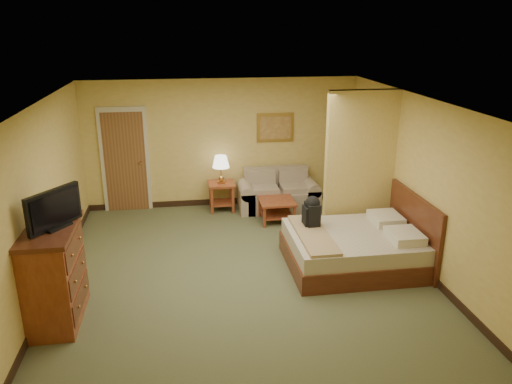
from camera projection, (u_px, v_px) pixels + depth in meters
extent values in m
plane|color=#555A3A|center=(242.00, 270.00, 7.71)|extent=(6.00, 6.00, 0.00)
plane|color=white|center=(240.00, 101.00, 6.87)|extent=(6.00, 6.00, 0.00)
cube|color=#DABA5D|center=(223.00, 144.00, 10.10)|extent=(5.50, 0.02, 2.60)
cube|color=#DABA5D|center=(44.00, 200.00, 6.90)|extent=(0.02, 6.00, 2.60)
cube|color=#DABA5D|center=(418.00, 182.00, 7.68)|extent=(0.02, 6.00, 2.60)
cube|color=#DABA5D|center=(360.00, 167.00, 8.46)|extent=(1.20, 0.15, 2.60)
cube|color=beige|center=(125.00, 160.00, 9.88)|extent=(0.94, 0.06, 2.10)
cube|color=brown|center=(125.00, 162.00, 9.88)|extent=(0.80, 0.04, 2.00)
cylinder|color=#B98544|center=(140.00, 162.00, 9.87)|extent=(0.04, 0.12, 0.04)
cube|color=black|center=(224.00, 201.00, 10.49)|extent=(5.50, 0.02, 0.12)
cube|color=tan|center=(278.00, 200.00, 10.16)|extent=(1.33, 0.71, 0.40)
cube|color=tan|center=(276.00, 176.00, 10.32)|extent=(1.33, 0.17, 0.42)
cube|color=tan|center=(246.00, 200.00, 10.06)|extent=(0.29, 0.71, 0.45)
cube|color=tan|center=(310.00, 197.00, 10.25)|extent=(0.29, 0.71, 0.45)
cube|color=maroon|center=(221.00, 184.00, 10.00)|extent=(0.52, 0.52, 0.04)
cube|color=maroon|center=(222.00, 202.00, 10.13)|extent=(0.44, 0.44, 0.03)
cube|color=maroon|center=(212.00, 201.00, 9.87)|extent=(0.05, 0.05, 0.54)
cube|color=maroon|center=(233.00, 200.00, 9.93)|extent=(0.05, 0.05, 0.54)
cube|color=maroon|center=(211.00, 195.00, 10.26)|extent=(0.05, 0.05, 0.54)
cube|color=maroon|center=(231.00, 194.00, 10.32)|extent=(0.05, 0.05, 0.54)
cylinder|color=#B98544|center=(221.00, 182.00, 9.99)|extent=(0.17, 0.17, 0.04)
cylinder|color=#B98544|center=(221.00, 172.00, 9.92)|extent=(0.02, 0.02, 0.28)
cone|color=white|center=(221.00, 162.00, 9.85)|extent=(0.34, 0.34, 0.24)
cube|color=maroon|center=(277.00, 201.00, 9.48)|extent=(0.67, 0.67, 0.04)
cube|color=maroon|center=(276.00, 214.00, 9.56)|extent=(0.57, 0.57, 0.03)
cube|color=maroon|center=(264.00, 218.00, 9.24)|extent=(0.05, 0.05, 0.40)
cube|color=maroon|center=(288.00, 205.00, 9.85)|extent=(0.05, 0.05, 0.40)
cube|color=#B78E3F|center=(275.00, 128.00, 10.14)|extent=(0.76, 0.03, 0.59)
cube|color=#9F6531|center=(275.00, 128.00, 10.12)|extent=(0.63, 0.02, 0.46)
cube|color=maroon|center=(55.00, 277.00, 6.25)|extent=(0.55, 1.11, 1.21)
cube|color=#4B1F11|center=(48.00, 230.00, 6.05)|extent=(0.62, 1.19, 0.06)
cube|color=black|center=(56.00, 227.00, 6.05)|extent=(0.36, 0.40, 0.03)
cube|color=black|center=(54.00, 209.00, 5.97)|extent=(0.50, 0.68, 0.48)
cube|color=#4B1F11|center=(353.00, 256.00, 7.81)|extent=(2.04, 1.63, 0.31)
cube|color=beige|center=(354.00, 240.00, 7.73)|extent=(1.98, 1.57, 0.24)
cube|color=#4B1F11|center=(413.00, 229.00, 7.82)|extent=(0.06, 1.73, 1.12)
cube|color=silver|center=(405.00, 236.00, 7.43)|extent=(0.46, 0.56, 0.14)
cube|color=silver|center=(386.00, 219.00, 8.09)|extent=(0.46, 0.56, 0.14)
cube|color=#9A7D54|center=(313.00, 234.00, 7.59)|extent=(0.46, 1.53, 0.05)
cube|color=black|center=(312.00, 215.00, 7.86)|extent=(0.21, 0.30, 0.40)
sphere|color=black|center=(313.00, 203.00, 7.80)|extent=(0.24, 0.24, 0.24)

